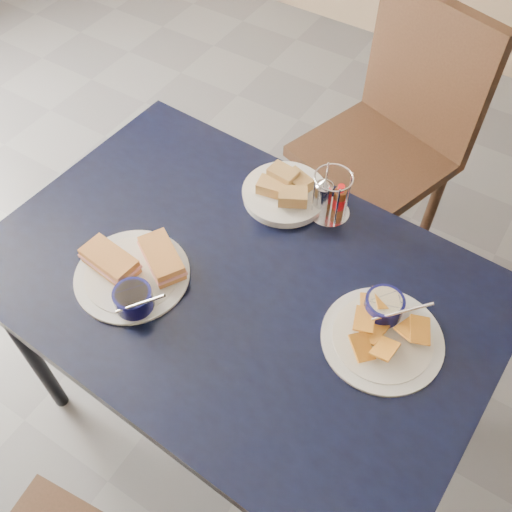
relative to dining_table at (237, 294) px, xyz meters
The scene contains 7 objects.
ground 0.72m from the dining_table, 41.55° to the right, with size 6.00×6.00×0.00m, color #4E4E53.
dining_table is the anchor object (origin of this frame).
chair_far 0.96m from the dining_table, 89.57° to the left, with size 0.58×0.58×1.00m.
sandwich_plate 0.26m from the dining_table, 148.46° to the right, with size 0.31×0.28×0.12m.
plantain_plate 0.37m from the dining_table, ahead, with size 0.28×0.28×0.12m.
bread_basket 0.31m from the dining_table, 97.80° to the left, with size 0.23×0.23×0.07m.
condiment_caddy 0.34m from the dining_table, 75.42° to the left, with size 0.11×0.11×0.14m.
Camera 1 is at (0.31, -0.51, 1.88)m, focal length 40.00 mm.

